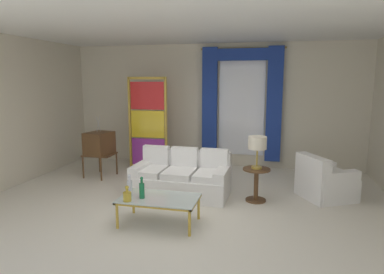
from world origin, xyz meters
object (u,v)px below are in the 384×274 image
object	(u,v)px
bottle_crystal_tall	(130,187)
couch_white_long	(182,178)
coffee_table	(159,200)
table_lamp_brass	(257,144)
peacock_figurine	(161,165)
stained_glass_divider	(148,126)
bottle_amber_squat	(142,190)
vintage_tv	(99,144)
armchair_white	(324,183)
round_side_table	(256,182)
bottle_blue_decanter	(127,196)

from	to	relation	value
bottle_crystal_tall	couch_white_long	bearing A→B (deg)	72.85
coffee_table	table_lamp_brass	world-z (taller)	table_lamp_brass
peacock_figurine	table_lamp_brass	bearing A→B (deg)	-29.71
coffee_table	stained_glass_divider	bearing A→B (deg)	113.33
bottle_amber_squat	peacock_figurine	world-z (taller)	bottle_amber_squat
vintage_tv	armchair_white	bearing A→B (deg)	-4.62
peacock_figurine	round_side_table	world-z (taller)	round_side_table
couch_white_long	coffee_table	xyz separation A→B (m)	(0.02, -1.40, 0.07)
bottle_amber_squat	vintage_tv	world-z (taller)	vintage_tv
coffee_table	stained_glass_divider	world-z (taller)	stained_glass_divider
couch_white_long	peacock_figurine	xyz separation A→B (m)	(-0.82, 1.17, -0.08)
bottle_crystal_tall	peacock_figurine	xyz separation A→B (m)	(-0.38, 2.59, -0.32)
stained_glass_divider	couch_white_long	bearing A→B (deg)	-50.52
couch_white_long	table_lamp_brass	size ratio (longest dim) A/B	3.13
coffee_table	round_side_table	size ratio (longest dim) A/B	1.94
bottle_amber_squat	stained_glass_divider	world-z (taller)	stained_glass_divider
bottle_crystal_tall	bottle_amber_squat	distance (m)	0.23
coffee_table	bottle_amber_squat	distance (m)	0.30
bottle_crystal_tall	round_side_table	xyz separation A→B (m)	(1.81, 1.34, -0.19)
table_lamp_brass	bottle_amber_squat	bearing A→B (deg)	-138.68
bottle_amber_squat	table_lamp_brass	distance (m)	2.18
coffee_table	vintage_tv	distance (m)	3.01
armchair_white	stained_glass_divider	distance (m)	4.04
couch_white_long	vintage_tv	bearing A→B (deg)	160.98
stained_glass_divider	round_side_table	world-z (taller)	stained_glass_divider
vintage_tv	couch_white_long	bearing A→B (deg)	-19.02
bottle_amber_squat	armchair_white	world-z (taller)	armchair_white
bottle_blue_decanter	round_side_table	size ratio (longest dim) A/B	0.39
bottle_crystal_tall	table_lamp_brass	xyz separation A→B (m)	(1.81, 1.34, 0.48)
stained_glass_divider	round_side_table	distance (m)	3.13
bottle_crystal_tall	stained_glass_divider	distance (m)	3.07
bottle_amber_squat	stained_glass_divider	xyz separation A→B (m)	(-1.02, 2.98, 0.52)
armchair_white	table_lamp_brass	xyz separation A→B (m)	(-1.19, -0.43, 0.74)
bottle_crystal_tall	round_side_table	bearing A→B (deg)	36.36
round_side_table	coffee_table	bearing A→B (deg)	-135.83
bottle_crystal_tall	peacock_figurine	world-z (taller)	bottle_crystal_tall
round_side_table	peacock_figurine	bearing A→B (deg)	150.29
table_lamp_brass	bottle_blue_decanter	bearing A→B (deg)	-138.19
peacock_figurine	couch_white_long	bearing A→B (deg)	-54.96
round_side_table	stained_glass_divider	bearing A→B (deg)	148.77
bottle_amber_squat	peacock_figurine	bearing A→B (deg)	102.80
couch_white_long	armchair_white	size ratio (longest dim) A/B	1.62
stained_glass_divider	round_side_table	xyz separation A→B (m)	(2.61, -1.58, -0.70)
stained_glass_divider	bottle_blue_decanter	bearing A→B (deg)	-74.76
bottle_crystal_tall	round_side_table	world-z (taller)	bottle_crystal_tall
armchair_white	peacock_figurine	xyz separation A→B (m)	(-3.38, 0.83, -0.07)
vintage_tv	table_lamp_brass	distance (m)	3.57
armchair_white	table_lamp_brass	bearing A→B (deg)	-160.22
couch_white_long	bottle_crystal_tall	xyz separation A→B (m)	(-0.44, -1.42, 0.24)
couch_white_long	bottle_blue_decanter	bearing A→B (deg)	-102.85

